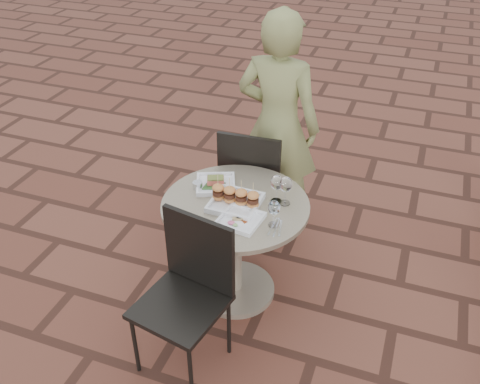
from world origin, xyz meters
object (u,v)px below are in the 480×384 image
(diner, at_px, (278,126))
(plate_salmon, at_px, (216,184))
(cafe_table, at_px, (236,235))
(plate_sliders, at_px, (235,199))
(plate_tuna, at_px, (240,219))
(chair_far, at_px, (253,177))
(chair_near, at_px, (189,283))

(diner, height_order, plate_salmon, diner)
(cafe_table, height_order, plate_sliders, plate_sliders)
(plate_sliders, distance_m, plate_tuna, 0.17)
(chair_far, height_order, chair_near, same)
(cafe_table, xyz_separation_m, diner, (0.01, 0.85, 0.36))
(chair_far, height_order, plate_salmon, chair_far)
(chair_far, xyz_separation_m, chair_near, (0.03, -1.14, 0.00))
(chair_near, xyz_separation_m, plate_salmon, (-0.12, 0.68, 0.20))
(plate_sliders, relative_size, plate_tuna, 1.17)
(cafe_table, distance_m, plate_sliders, 0.29)
(plate_salmon, bearing_deg, plate_tuna, -46.67)
(plate_salmon, height_order, plate_sliders, plate_sliders)
(chair_far, relative_size, plate_tuna, 3.63)
(diner, bearing_deg, plate_sliders, 93.46)
(plate_sliders, height_order, plate_tuna, plate_sliders)
(cafe_table, bearing_deg, plate_tuna, -59.94)
(chair_far, bearing_deg, plate_tuna, 100.46)
(cafe_table, distance_m, plate_salmon, 0.35)
(chair_near, bearing_deg, plate_sliders, 93.59)
(chair_near, bearing_deg, plate_salmon, 110.85)
(plate_sliders, bearing_deg, chair_near, -97.27)
(chair_far, xyz_separation_m, diner, (0.09, 0.27, 0.29))
(plate_salmon, xyz_separation_m, plate_sliders, (0.19, -0.15, 0.03))
(chair_near, xyz_separation_m, plate_tuna, (0.15, 0.39, 0.19))
(cafe_table, xyz_separation_m, chair_near, (-0.06, -0.55, 0.07))
(cafe_table, height_order, plate_salmon, plate_salmon)
(plate_salmon, bearing_deg, chair_near, -80.00)
(plate_tuna, bearing_deg, cafe_table, 120.06)
(plate_salmon, bearing_deg, plate_sliders, -37.99)
(chair_near, xyz_separation_m, diner, (0.07, 1.40, 0.29))
(plate_salmon, bearing_deg, cafe_table, -36.15)
(diner, bearing_deg, chair_near, 90.66)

